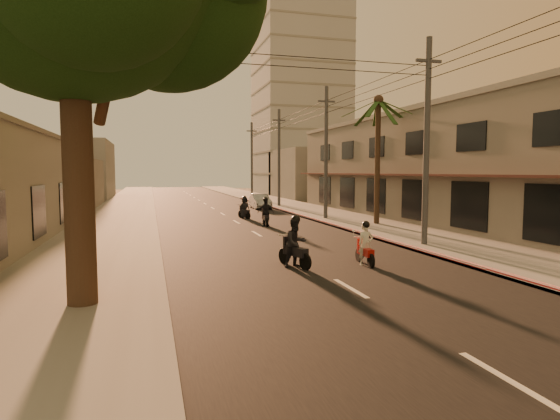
# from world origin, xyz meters

# --- Properties ---
(ground) EXTENTS (160.00, 160.00, 0.00)m
(ground) POSITION_xyz_m (0.00, 0.00, 0.00)
(ground) COLOR #383023
(ground) RESTS_ON ground
(road) EXTENTS (10.00, 140.00, 0.02)m
(road) POSITION_xyz_m (0.00, 20.00, 0.01)
(road) COLOR black
(road) RESTS_ON ground
(sidewalk_right) EXTENTS (5.00, 140.00, 0.12)m
(sidewalk_right) POSITION_xyz_m (7.50, 20.00, 0.06)
(sidewalk_right) COLOR slate
(sidewalk_right) RESTS_ON ground
(sidewalk_left) EXTENTS (5.00, 140.00, 0.12)m
(sidewalk_left) POSITION_xyz_m (-7.50, 20.00, 0.06)
(sidewalk_left) COLOR slate
(sidewalk_left) RESTS_ON ground
(curb_stripe) EXTENTS (0.20, 60.00, 0.20)m
(curb_stripe) POSITION_xyz_m (5.10, 15.00, 0.10)
(curb_stripe) COLOR red
(curb_stripe) RESTS_ON ground
(shophouse_row) EXTENTS (8.80, 34.20, 7.30)m
(shophouse_row) POSITION_xyz_m (13.95, 18.00, 3.65)
(shophouse_row) COLOR gray
(shophouse_row) RESTS_ON ground
(distant_tower) EXTENTS (12.10, 12.10, 28.00)m
(distant_tower) POSITION_xyz_m (16.00, 56.00, 14.00)
(distant_tower) COLOR #B7B5B2
(distant_tower) RESTS_ON ground
(palm_tree) EXTENTS (5.00, 5.00, 8.20)m
(palm_tree) POSITION_xyz_m (8.00, 16.00, 7.15)
(palm_tree) COLOR black
(palm_tree) RESTS_ON ground
(utility_poles) EXTENTS (1.20, 48.26, 9.00)m
(utility_poles) POSITION_xyz_m (6.20, 20.00, 6.54)
(utility_poles) COLOR #38383A
(utility_poles) RESTS_ON ground
(filler_right) EXTENTS (8.00, 14.00, 6.00)m
(filler_right) POSITION_xyz_m (14.00, 45.00, 3.00)
(filler_right) COLOR gray
(filler_right) RESTS_ON ground
(filler_left_near) EXTENTS (8.00, 14.00, 4.40)m
(filler_left_near) POSITION_xyz_m (-14.00, 34.00, 2.20)
(filler_left_near) COLOR gray
(filler_left_near) RESTS_ON ground
(filler_left_far) EXTENTS (8.00, 14.00, 7.00)m
(filler_left_far) POSITION_xyz_m (-14.00, 52.00, 3.50)
(filler_left_far) COLOR gray
(filler_left_far) RESTS_ON ground
(scooter_red) EXTENTS (0.63, 1.61, 1.58)m
(scooter_red) POSITION_xyz_m (1.88, 4.93, 0.69)
(scooter_red) COLOR black
(scooter_red) RESTS_ON ground
(scooter_mid_a) EXTENTS (1.21, 1.79, 1.82)m
(scooter_mid_a) POSITION_xyz_m (-0.60, 5.24, 0.83)
(scooter_mid_a) COLOR black
(scooter_mid_a) RESTS_ON ground
(scooter_mid_b) EXTENTS (1.05, 1.79, 1.76)m
(scooter_mid_b) POSITION_xyz_m (1.31, 17.34, 0.79)
(scooter_mid_b) COLOR black
(scooter_mid_b) RESTS_ON ground
(scooter_far_a) EXTENTS (1.02, 1.58, 1.60)m
(scooter_far_a) POSITION_xyz_m (0.99, 22.21, 0.73)
(scooter_far_a) COLOR black
(scooter_far_a) RESTS_ON ground
(parked_car) EXTENTS (1.60, 4.04, 1.31)m
(parked_car) POSITION_xyz_m (3.99, 30.32, 0.65)
(parked_car) COLOR #A0A3A8
(parked_car) RESTS_ON ground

